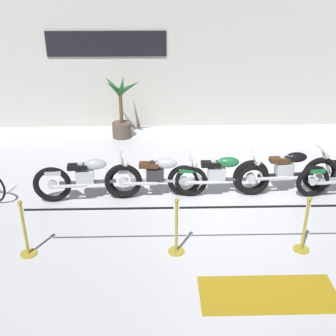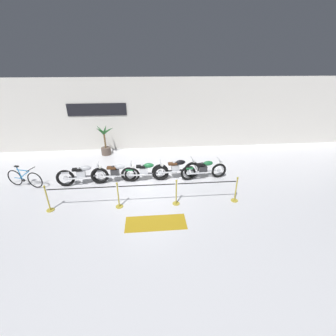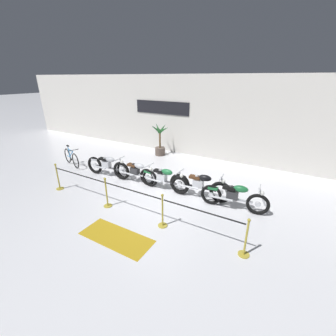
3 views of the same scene
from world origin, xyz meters
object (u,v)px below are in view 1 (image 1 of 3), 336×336
motorcycle_black_3 (286,172)px  floor_banner (268,294)px  motorcycle_silver_1 (158,176)px  stanchion_mid_left (176,235)px  stanchion_far_left (160,218)px  stanchion_mid_right (304,233)px  potted_palm_left_of_row (121,113)px  motorcycle_green_2 (219,176)px  motorcycle_silver_0 (88,179)px

motorcycle_black_3 → floor_banner: 3.37m
motorcycle_silver_1 → stanchion_mid_left: (0.30, -1.97, -0.11)m
stanchion_far_left → stanchion_mid_right: same height
potted_palm_left_of_row → motorcycle_green_2: bearing=-56.5°
motorcycle_silver_0 → floor_banner: bearing=-43.5°
stanchion_far_left → floor_banner: size_ratio=3.42×
motorcycle_black_3 → stanchion_mid_right: 2.10m
motorcycle_silver_0 → stanchion_mid_left: size_ratio=2.12×
motorcycle_silver_1 → stanchion_mid_left: 2.00m
motorcycle_silver_1 → motorcycle_green_2: size_ratio=0.97×
motorcycle_silver_0 → motorcycle_black_3: 4.18m
motorcycle_black_3 → stanchion_mid_right: (-0.27, -2.08, -0.12)m
motorcycle_silver_1 → stanchion_mid_right: stanchion_mid_right is taller
motorcycle_black_3 → potted_palm_left_of_row: bearing=138.1°
motorcycle_green_2 → stanchion_far_left: 2.35m
motorcycle_black_3 → potted_palm_left_of_row: potted_palm_left_of_row is taller
motorcycle_silver_0 → motorcycle_black_3: bearing=3.2°
motorcycle_silver_0 → potted_palm_left_of_row: size_ratio=1.27×
motorcycle_black_3 → floor_banner: size_ratio=1.11×
motorcycle_silver_1 → stanchion_mid_left: bearing=-81.4°
motorcycle_green_2 → motorcycle_black_3: size_ratio=0.94×
motorcycle_black_3 → floor_banner: motorcycle_black_3 is taller
stanchion_mid_left → stanchion_mid_right: bearing=0.0°
motorcycle_green_2 → floor_banner: (0.35, -3.05, -0.46)m
potted_palm_left_of_row → stanchion_mid_right: potted_palm_left_of_row is taller
stanchion_mid_left → floor_banner: 1.75m
potted_palm_left_of_row → stanchion_far_left: bearing=-79.1°
stanchion_far_left → floor_banner: stanchion_far_left is taller
motorcycle_silver_1 → potted_palm_left_of_row: 3.63m
motorcycle_green_2 → potted_palm_left_of_row: bearing=123.5°
motorcycle_silver_0 → floor_banner: motorcycle_silver_0 is taller
motorcycle_silver_0 → stanchion_far_left: size_ratio=0.31×
potted_palm_left_of_row → floor_banner: 7.07m
motorcycle_green_2 → stanchion_mid_left: (-0.99, -1.98, -0.10)m
motorcycle_silver_0 → stanchion_mid_left: bearing=-46.7°
motorcycle_silver_0 → potted_palm_left_of_row: (0.43, 3.60, 0.22)m
motorcycle_silver_1 → stanchion_far_left: stanchion_far_left is taller
stanchion_far_left → motorcycle_green_2: bearing=57.6°
stanchion_far_left → floor_banner: 2.05m
stanchion_mid_left → floor_banner: size_ratio=0.51×
stanchion_mid_right → motorcycle_silver_1: bearing=141.3°
motorcycle_silver_0 → motorcycle_black_3: same height
motorcycle_silver_0 → stanchion_mid_left: 2.54m
stanchion_mid_right → floor_banner: size_ratio=0.51×
motorcycle_black_3 → stanchion_far_left: size_ratio=0.33×
stanchion_mid_left → floor_banner: (1.34, -1.07, -0.35)m
motorcycle_black_3 → floor_banner: bearing=-109.3°
motorcycle_green_2 → floor_banner: motorcycle_green_2 is taller
potted_palm_left_of_row → motorcycle_silver_0: bearing=-96.7°
motorcycle_silver_0 → stanchion_mid_left: (1.74, -1.85, -0.13)m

